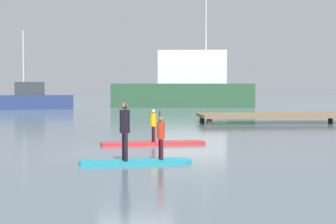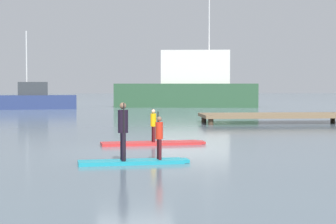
# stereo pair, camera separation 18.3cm
# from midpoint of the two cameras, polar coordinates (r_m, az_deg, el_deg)

# --- Properties ---
(ground_plane) EXTENTS (240.00, 240.00, 0.00)m
(ground_plane) POSITION_cam_midpoint_polar(r_m,az_deg,el_deg) (18.31, -3.56, -3.94)
(ground_plane) COLOR slate
(paddleboard_near) EXTENTS (3.78, 1.27, 0.10)m
(paddleboard_near) POSITION_cam_midpoint_polar(r_m,az_deg,el_deg) (20.19, -1.77, -3.17)
(paddleboard_near) COLOR red
(paddleboard_near) RESTS_ON ground
(paddler_child_solo) EXTENTS (0.23, 0.40, 1.18)m
(paddler_child_solo) POSITION_cam_midpoint_polar(r_m,az_deg,el_deg) (20.15, -1.74, -1.17)
(paddler_child_solo) COLOR #4C1419
(paddler_child_solo) RESTS_ON paddleboard_near
(paddleboard_far) EXTENTS (3.05, 1.00, 0.10)m
(paddleboard_far) POSITION_cam_midpoint_polar(r_m,az_deg,el_deg) (15.37, -3.65, -5.05)
(paddleboard_far) COLOR #1E9EB2
(paddleboard_far) RESTS_ON ground
(paddler_adult) EXTENTS (0.31, 0.50, 1.56)m
(paddler_adult) POSITION_cam_midpoint_polar(r_m,az_deg,el_deg) (15.23, -4.73, -1.55)
(paddler_adult) COLOR black
(paddler_adult) RESTS_ON paddleboard_far
(paddler_child_front) EXTENTS (0.23, 0.41, 1.30)m
(paddler_child_front) POSITION_cam_midpoint_polar(r_m,az_deg,el_deg) (15.42, -1.07, -2.35)
(paddler_child_front) COLOR #4C1419
(paddler_child_front) RESTS_ON paddleboard_far
(fishing_boat_white_large) EXTENTS (13.86, 6.09, 12.93)m
(fishing_boat_white_large) POSITION_cam_midpoint_polar(r_m,az_deg,el_deg) (54.18, 1.76, 2.68)
(fishing_boat_white_large) COLOR #2D5638
(fishing_boat_white_large) RESTS_ON ground
(motor_boat_small_navy) EXTENTS (6.92, 2.50, 6.77)m
(motor_boat_small_navy) POSITION_cam_midpoint_polar(r_m,az_deg,el_deg) (50.35, -13.61, 1.23)
(motor_boat_small_navy) COLOR navy
(motor_boat_small_navy) RESTS_ON ground
(floating_dock) EXTENTS (8.26, 3.15, 0.51)m
(floating_dock) POSITION_cam_midpoint_polar(r_m,az_deg,el_deg) (32.19, 10.39, -0.34)
(floating_dock) COLOR #846B4C
(floating_dock) RESTS_ON ground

